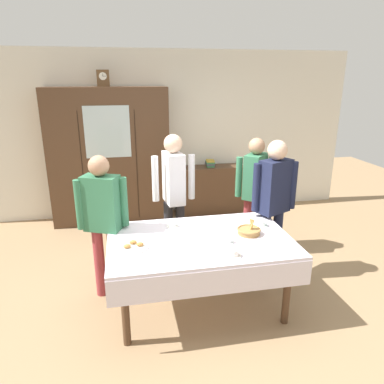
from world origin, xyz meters
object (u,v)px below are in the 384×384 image
tea_cup_far_left (262,224)px  spoon_back_edge (202,244)px  spoon_near_right (187,257)px  person_by_cabinet (174,187)px  tea_cup_mid_right (234,254)px  book_stack (210,163)px  person_behind_table_right (103,214)px  bookshelf_low (210,190)px  pastry_plate (133,246)px  dining_table (201,249)px  wall_cabinet (110,157)px  bread_basket (249,231)px  tea_cup_front_edge (227,240)px  person_behind_table_left (255,185)px  tea_cup_near_left (172,224)px  person_near_right_end (274,196)px  mantel_clock (103,78)px

tea_cup_far_left → spoon_back_edge: 0.78m
spoon_near_right → person_by_cabinet: (0.08, 1.33, 0.23)m
tea_cup_mid_right → spoon_back_edge: bearing=129.2°
book_stack → person_behind_table_right: size_ratio=0.13×
bookshelf_low → tea_cup_far_left: size_ratio=8.84×
tea_cup_mid_right → pastry_plate: bearing=158.5°
spoon_near_right → person_behind_table_right: size_ratio=0.08×
dining_table → spoon_back_edge: bearing=-96.6°
spoon_near_right → spoon_back_edge: 0.29m
wall_cabinet → tea_cup_mid_right: (1.12, -2.97, -0.27)m
book_stack → bread_basket: bearing=-95.4°
tea_cup_front_edge → person_behind_table_left: 1.43m
book_stack → tea_cup_far_left: book_stack is taller
spoon_back_edge → tea_cup_mid_right: bearing=-50.8°
wall_cabinet → spoon_near_right: 3.01m
bookshelf_low → person_behind_table_right: (-1.68, -2.20, 0.52)m
pastry_plate → person_by_cabinet: person_by_cabinet is taller
tea_cup_near_left → dining_table: bearing=-59.0°
pastry_plate → person_behind_table_right: (-0.29, 0.48, 0.15)m
tea_cup_far_left → spoon_near_right: (-0.90, -0.53, -0.02)m
tea_cup_far_left → person_behind_table_right: size_ratio=0.08×
wall_cabinet → spoon_near_right: (0.70, -2.92, -0.30)m
bread_basket → pastry_plate: bearing=-176.1°
bread_basket → wall_cabinet: bearing=118.9°
wall_cabinet → person_near_right_end: (1.85, -2.11, -0.08)m
spoon_back_edge → person_behind_table_left: size_ratio=0.08×
tea_cup_far_left → tea_cup_mid_right: same height
bread_basket → pastry_plate: bread_basket is taller
bread_basket → person_behind_table_left: 1.18m
bread_basket → spoon_near_right: 0.79m
wall_cabinet → mantel_clock: bearing=-177.4°
spoon_near_right → person_behind_table_right: person_behind_table_right is taller
bookshelf_low → wall_cabinet: bearing=-178.2°
pastry_plate → person_by_cabinet: size_ratio=0.17×
spoon_near_right → person_by_cabinet: person_by_cabinet is taller
tea_cup_front_edge → tea_cup_near_left: size_ratio=1.00×
book_stack → spoon_back_edge: book_stack is taller
tea_cup_front_edge → bread_basket: size_ratio=0.54×
mantel_clock → tea_cup_front_edge: 3.28m
bookshelf_low → spoon_back_edge: (-0.76, -2.74, 0.36)m
person_behind_table_left → tea_cup_near_left: bearing=-147.9°
bookshelf_low → tea_cup_mid_right: 3.09m
book_stack → spoon_back_edge: 2.84m
wall_cabinet → person_behind_table_right: (-0.03, -2.15, -0.13)m
bookshelf_low → book_stack: (0.00, 0.00, 0.47)m
tea_cup_near_left → person_behind_table_left: 1.41m
wall_cabinet → tea_cup_mid_right: bearing=-69.4°
person_behind_table_right → person_near_right_end: (1.88, 0.04, 0.06)m
person_by_cabinet → person_behind_table_left: 1.08m
pastry_plate → book_stack: bearing=62.5°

